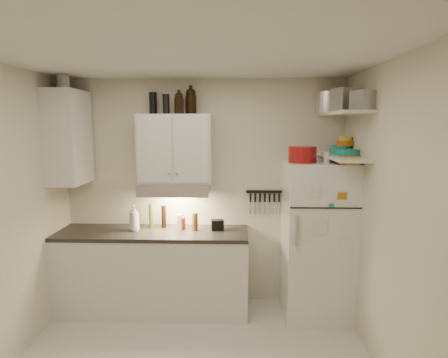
{
  "coord_description": "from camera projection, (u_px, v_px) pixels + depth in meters",
  "views": [
    {
      "loc": [
        0.36,
        -2.78,
        2.08
      ],
      "look_at": [
        0.25,
        0.9,
        1.55
      ],
      "focal_mm": 30.0,
      "sensor_mm": 36.0,
      "label": 1
    }
  ],
  "objects": [
    {
      "name": "ceiling",
      "position": [
        186.0,
        51.0,
        2.69
      ],
      "size": [
        3.2,
        3.0,
        0.02
      ],
      "primitive_type": "cube",
      "color": "silver",
      "rests_on": "ground"
    },
    {
      "name": "back_wall",
      "position": [
        204.0,
        193.0,
        4.37
      ],
      "size": [
        3.2,
        0.02,
        2.6
      ],
      "primitive_type": "cube",
      "color": "beige",
      "rests_on": "ground"
    },
    {
      "name": "right_wall",
      "position": [
        400.0,
        229.0,
        2.83
      ],
      "size": [
        0.02,
        3.0,
        2.6
      ],
      "primitive_type": "cube",
      "color": "beige",
      "rests_on": "ground"
    },
    {
      "name": "base_cabinet",
      "position": [
        154.0,
        273.0,
        4.2
      ],
      "size": [
        2.1,
        0.6,
        0.88
      ],
      "primitive_type": "cube",
      "color": "silver",
      "rests_on": "floor"
    },
    {
      "name": "countertop",
      "position": [
        153.0,
        233.0,
        4.13
      ],
      "size": [
        2.1,
        0.62,
        0.04
      ],
      "primitive_type": "cube",
      "color": "#282422",
      "rests_on": "base_cabinet"
    },
    {
      "name": "upper_cabinet",
      "position": [
        175.0,
        149.0,
        4.13
      ],
      "size": [
        0.8,
        0.33,
        0.75
      ],
      "primitive_type": "cube",
      "color": "silver",
      "rests_on": "back_wall"
    },
    {
      "name": "side_cabinet",
      "position": [
        68.0,
        138.0,
        4.01
      ],
      "size": [
        0.33,
        0.55,
        1.0
      ],
      "primitive_type": "cube",
      "color": "silver",
      "rests_on": "left_wall"
    },
    {
      "name": "range_hood",
      "position": [
        175.0,
        188.0,
        4.13
      ],
      "size": [
        0.76,
        0.46,
        0.12
      ],
      "primitive_type": "cube",
      "color": "silver",
      "rests_on": "back_wall"
    },
    {
      "name": "fridge",
      "position": [
        317.0,
        240.0,
        4.05
      ],
      "size": [
        0.7,
        0.68,
        1.7
      ],
      "primitive_type": "cube",
      "color": "white",
      "rests_on": "floor"
    },
    {
      "name": "shelf_hi",
      "position": [
        345.0,
        113.0,
        3.72
      ],
      "size": [
        0.3,
        0.95,
        0.03
      ],
      "primitive_type": "cube",
      "color": "silver",
      "rests_on": "right_wall"
    },
    {
      "name": "shelf_lo",
      "position": [
        343.0,
        157.0,
        3.78
      ],
      "size": [
        0.3,
        0.95,
        0.03
      ],
      "primitive_type": "cube",
      "color": "silver",
      "rests_on": "right_wall"
    },
    {
      "name": "knife_strip",
      "position": [
        264.0,
        192.0,
        4.32
      ],
      "size": [
        0.42,
        0.02,
        0.03
      ],
      "primitive_type": "cube",
      "color": "black",
      "rests_on": "back_wall"
    },
    {
      "name": "dutch_oven",
      "position": [
        302.0,
        155.0,
        3.83
      ],
      "size": [
        0.37,
        0.37,
        0.17
      ],
      "primitive_type": "cylinder",
      "rotation": [
        0.0,
        0.0,
        -0.39
      ],
      "color": "maroon",
      "rests_on": "fridge"
    },
    {
      "name": "book_stack",
      "position": [
        351.0,
        160.0,
        3.69
      ],
      "size": [
        0.26,
        0.29,
        0.08
      ],
      "primitive_type": "cube",
      "rotation": [
        0.0,
        0.0,
        -0.35
      ],
      "color": "#AE7315",
      "rests_on": "fridge"
    },
    {
      "name": "spice_jar",
      "position": [
        327.0,
        158.0,
        3.8
      ],
      "size": [
        0.08,
        0.08,
        0.11
      ],
      "primitive_type": "cylinder",
      "rotation": [
        0.0,
        0.0,
        -0.32
      ],
      "color": "silver",
      "rests_on": "fridge"
    },
    {
      "name": "stock_pot",
      "position": [
        330.0,
        102.0,
        4.03
      ],
      "size": [
        0.4,
        0.4,
        0.22
      ],
      "primitive_type": "cylinder",
      "rotation": [
        0.0,
        0.0,
        -0.4
      ],
      "color": "silver",
      "rests_on": "shelf_hi"
    },
    {
      "name": "tin_a",
      "position": [
        345.0,
        100.0,
        3.65
      ],
      "size": [
        0.28,
        0.27,
        0.22
      ],
      "primitive_type": "cube",
      "rotation": [
        0.0,
        0.0,
        0.43
      ],
      "color": "#AAAAAD",
      "rests_on": "shelf_hi"
    },
    {
      "name": "tin_b",
      "position": [
        364.0,
        100.0,
        3.35
      ],
      "size": [
        0.23,
        0.23,
        0.17
      ],
      "primitive_type": "cube",
      "rotation": [
        0.0,
        0.0,
        0.4
      ],
      "color": "#AAAAAD",
      "rests_on": "shelf_hi"
    },
    {
      "name": "bowl_teal",
      "position": [
        340.0,
        150.0,
        4.01
      ],
      "size": [
        0.22,
        0.22,
        0.09
      ],
      "primitive_type": "cylinder",
      "color": "teal",
      "rests_on": "shelf_lo"
    },
    {
      "name": "bowl_orange",
      "position": [
        345.0,
        143.0,
        3.97
      ],
      "size": [
        0.18,
        0.18,
        0.05
      ],
      "primitive_type": "cylinder",
      "color": "#C35912",
      "rests_on": "bowl_teal"
    },
    {
      "name": "bowl_yellow",
      "position": [
        346.0,
        139.0,
        3.96
      ],
      "size": [
        0.14,
        0.14,
        0.04
      ],
      "primitive_type": "cylinder",
      "color": "gold",
      "rests_on": "bowl_orange"
    },
    {
      "name": "plates",
      "position": [
        348.0,
        152.0,
        3.81
      ],
      "size": [
        0.33,
        0.33,
        0.07
      ],
      "primitive_type": "cylinder",
      "rotation": [
        0.0,
        0.0,
        -0.32
      ],
      "color": "teal",
      "rests_on": "shelf_lo"
    },
    {
      "name": "growler_a",
      "position": [
        179.0,
        103.0,
        4.01
      ],
      "size": [
        0.13,
        0.13,
        0.24
      ],
      "primitive_type": null,
      "rotation": [
        0.0,
        0.0,
        -0.31
      ],
      "color": "black",
      "rests_on": "upper_cabinet"
    },
    {
      "name": "growler_b",
      "position": [
        191.0,
        101.0,
        4.1
      ],
      "size": [
        0.12,
        0.12,
        0.29
      ],
      "primitive_type": null,
      "rotation": [
        0.0,
        0.0,
        0.0
      ],
      "color": "black",
      "rests_on": "upper_cabinet"
    },
    {
      "name": "thermos_a",
      "position": [
        166.0,
        104.0,
        4.0
      ],
      "size": [
        0.09,
        0.09,
        0.21
      ],
      "primitive_type": "cylinder",
      "rotation": [
        0.0,
        0.0,
        0.37
      ],
      "color": "black",
      "rests_on": "upper_cabinet"
    },
    {
      "name": "thermos_b",
      "position": [
        153.0,
        103.0,
        4.14
      ],
      "size": [
        0.11,
        0.11,
        0.24
      ],
      "primitive_type": "cylinder",
      "rotation": [
        0.0,
        0.0,
        -0.39
      ],
      "color": "black",
      "rests_on": "upper_cabinet"
    },
    {
      "name": "side_jar",
      "position": [
        63.0,
        82.0,
        3.95
      ],
      "size": [
        0.17,
        0.17,
        0.18
      ],
      "primitive_type": "cylinder",
      "rotation": [
        0.0,
        0.0,
        0.4
      ],
      "color": "silver",
      "rests_on": "side_cabinet"
    },
    {
      "name": "soap_bottle",
      "position": [
        134.0,
        216.0,
        4.13
      ],
      "size": [
        0.13,
        0.13,
        0.33
      ],
      "primitive_type": "imported",
      "rotation": [
        0.0,
        0.0,
        0.06
      ],
      "color": "silver",
      "rests_on": "countertop"
    },
    {
      "name": "pepper_mill",
      "position": [
        195.0,
        222.0,
        4.15
      ],
      "size": [
        0.07,
        0.07,
        0.2
      ],
      "primitive_type": "cylinder",
      "rotation": [
        0.0,
        0.0,
        0.09
      ],
      "color": "brown",
      "rests_on": "countertop"
    },
    {
      "name": "oil_bottle",
      "position": [
        151.0,
        216.0,
        4.25
      ],
      "size": [
        0.07,
        0.07,
        0.27
      ],
      "primitive_type": "cylinder",
      "rotation": [
        0.0,
        0.0,
        0.37
      ],
      "color": "#4A5F17",
      "rests_on": "countertop"
    },
    {
      "name": "vinegar_bottle",
      "position": [
        164.0,
        216.0,
        4.27
      ],
      "size": [
        0.07,
        0.07,
        0.26
      ],
      "primitive_type": "cylinder",
      "rotation": [
        0.0,
        0.0,
        0.38
      ],
      "color": "black",
      "rests_on": "countertop"
    },
    {
      "name": "clear_bottle",
      "position": [
        179.0,
        222.0,
        4.17
      ],
      "size": [
        0.07,
        0.07,
        0.17
      ],
      "primitive_type": "cylinder",
      "rotation": [
        0.0,
        0.0,
        0.17
      ],
      "color": "silver",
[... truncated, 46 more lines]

